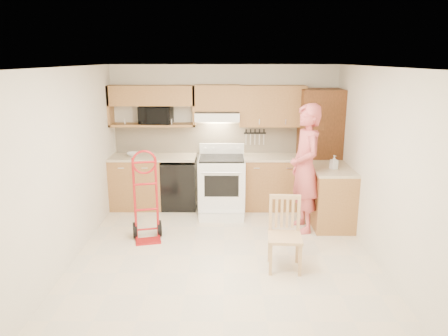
{
  "coord_description": "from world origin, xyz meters",
  "views": [
    {
      "loc": [
        0.02,
        -5.28,
        2.6
      ],
      "look_at": [
        0.0,
        0.5,
        1.1
      ],
      "focal_mm": 33.95,
      "sensor_mm": 36.0,
      "label": 1
    }
  ],
  "objects_px": {
    "range": "(222,181)",
    "hand_truck": "(146,200)",
    "microwave": "(156,115)",
    "dining_chair": "(285,235)",
    "person": "(305,169)"
  },
  "relations": [
    {
      "from": "range",
      "to": "hand_truck",
      "type": "bearing_deg",
      "value": -134.21
    },
    {
      "from": "microwave",
      "to": "dining_chair",
      "type": "relative_size",
      "value": 0.6
    },
    {
      "from": "hand_truck",
      "to": "microwave",
      "type": "bearing_deg",
      "value": 79.44
    },
    {
      "from": "range",
      "to": "person",
      "type": "distance_m",
      "value": 1.52
    },
    {
      "from": "microwave",
      "to": "range",
      "type": "xyz_separation_m",
      "value": [
        1.15,
        -0.45,
        -1.07
      ]
    },
    {
      "from": "range",
      "to": "person",
      "type": "bearing_deg",
      "value": -29.45
    },
    {
      "from": "hand_truck",
      "to": "dining_chair",
      "type": "xyz_separation_m",
      "value": [
        1.9,
        -0.89,
        -0.15
      ]
    },
    {
      "from": "hand_truck",
      "to": "dining_chair",
      "type": "distance_m",
      "value": 2.1
    },
    {
      "from": "dining_chair",
      "to": "range",
      "type": "bearing_deg",
      "value": 115.66
    },
    {
      "from": "person",
      "to": "range",
      "type": "bearing_deg",
      "value": -127.46
    },
    {
      "from": "person",
      "to": "dining_chair",
      "type": "height_order",
      "value": "person"
    },
    {
      "from": "range",
      "to": "hand_truck",
      "type": "distance_m",
      "value": 1.56
    },
    {
      "from": "microwave",
      "to": "person",
      "type": "xyz_separation_m",
      "value": [
        2.42,
        -1.16,
        -0.66
      ]
    },
    {
      "from": "range",
      "to": "hand_truck",
      "type": "height_order",
      "value": "hand_truck"
    },
    {
      "from": "microwave",
      "to": "hand_truck",
      "type": "xyz_separation_m",
      "value": [
        0.06,
        -1.56,
        -1.03
      ]
    }
  ]
}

